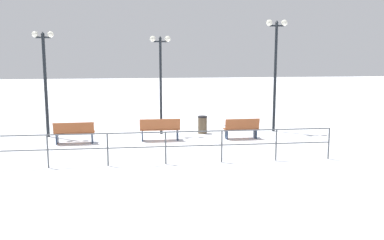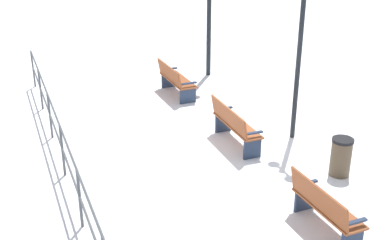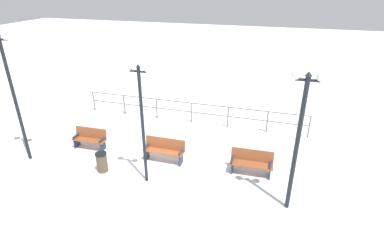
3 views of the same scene
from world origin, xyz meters
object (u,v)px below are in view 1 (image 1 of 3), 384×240
object	(u,v)px
bench_third	(74,132)
lamppost_far	(45,68)
trash_bin	(202,125)
lamppost_middle	(161,66)
lamppost_near	(276,56)
bench_nearest	(241,128)
bench_second	(160,129)

from	to	relation	value
bench_third	lamppost_far	xyz separation A→B (m)	(1.58, 1.35, 2.51)
lamppost_far	trash_bin	bearing A→B (deg)	-90.60
lamppost_middle	lamppost_far	size ratio (longest dim) A/B	0.96
bench_third	trash_bin	bearing A→B (deg)	-76.40
bench_third	lamppost_near	xyz separation A→B (m)	(1.58, -8.79, 3.01)
lamppost_far	bench_nearest	bearing A→B (deg)	-100.22
bench_second	lamppost_far	bearing A→B (deg)	73.24
bench_second	trash_bin	world-z (taller)	bench_second
bench_nearest	bench_second	size ratio (longest dim) A/B	0.89
bench_third	lamppost_far	world-z (taller)	lamppost_far
trash_bin	bench_second	bearing A→B (deg)	124.58
lamppost_near	lamppost_far	xyz separation A→B (m)	(0.00, 10.13, -0.50)
bench_third	trash_bin	distance (m)	5.64
trash_bin	lamppost_near	bearing A→B (deg)	-88.78
bench_third	lamppost_middle	world-z (taller)	lamppost_middle
lamppost_near	lamppost_far	size ratio (longest dim) A/B	1.12
bench_nearest	lamppost_far	distance (m)	8.74
bench_second	lamppost_middle	xyz separation A→B (m)	(1.44, -0.13, 2.55)
bench_third	lamppost_middle	size ratio (longest dim) A/B	0.37
bench_third	lamppost_near	world-z (taller)	lamppost_near
bench_nearest	trash_bin	size ratio (longest dim) A/B	1.88
bench_third	lamppost_near	size ratio (longest dim) A/B	0.32
bench_second	lamppost_middle	bearing A→B (deg)	-5.16
lamppost_near	trash_bin	size ratio (longest dim) A/B	6.44
bench_nearest	bench_third	bearing A→B (deg)	89.26
lamppost_far	trash_bin	xyz separation A→B (m)	(-0.07, -6.78, -2.57)
lamppost_far	bench_second	bearing A→B (deg)	-106.77
bench_nearest	trash_bin	bearing A→B (deg)	44.35
bench_nearest	lamppost_far	bearing A→B (deg)	78.25
bench_nearest	bench_third	distance (m)	6.90
bench_nearest	lamppost_middle	bearing A→B (deg)	64.36
bench_third	bench_nearest	bearing A→B (deg)	-91.13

